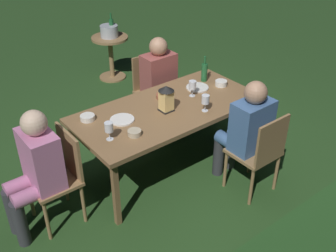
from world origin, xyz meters
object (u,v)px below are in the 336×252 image
(wine_glass_a, at_px, (109,128))
(plate_a, at_px, (122,120))
(wine_glass_c, at_px, (192,86))
(lantern_centerpiece, at_px, (166,97))
(person_in_rust, at_px, (162,81))
(bowl_bread, at_px, (134,133))
(chair_side_left_a, at_px, (152,87))
(side_table, at_px, (111,51))
(chair_head_far, at_px, (60,173))
(person_in_pink, at_px, (35,168))
(dining_table, at_px, (168,112))
(chair_side_right_a, at_px, (260,151))
(bowl_olives, at_px, (88,117))
(wine_glass_b, at_px, (205,100))
(bowl_salad, at_px, (163,96))
(green_bottle_on_table, at_px, (204,72))
(person_in_blue, at_px, (246,129))
(ice_bucket, at_px, (109,30))
(plate_b, at_px, (197,87))

(wine_glass_a, xyz_separation_m, plate_a, (-0.26, -0.20, -0.11))
(plate_a, bearing_deg, wine_glass_a, 38.51)
(wine_glass_c, bearing_deg, lantern_centerpiece, 10.87)
(person_in_rust, xyz_separation_m, bowl_bread, (0.97, 0.87, 0.12))
(chair_side_left_a, distance_m, side_table, 1.48)
(wine_glass_c, bearing_deg, chair_head_far, 1.36)
(side_table, bearing_deg, person_in_pink, 47.59)
(dining_table, distance_m, wine_glass_a, 0.78)
(lantern_centerpiece, xyz_separation_m, side_table, (-0.77, -2.34, -0.44))
(chair_side_left_a, bearing_deg, person_in_pink, 25.07)
(plate_a, bearing_deg, chair_side_right_a, 135.05)
(lantern_centerpiece, xyz_separation_m, bowl_bread, (0.49, 0.17, -0.12))
(dining_table, relative_size, lantern_centerpiece, 7.12)
(chair_side_left_a, relative_size, plate_a, 3.80)
(person_in_pink, xyz_separation_m, lantern_centerpiece, (-1.33, 0.04, 0.24))
(lantern_centerpiece, height_order, bowl_olives, lantern_centerpiece)
(wine_glass_b, height_order, bowl_salad, wine_glass_b)
(green_bottle_on_table, relative_size, bowl_salad, 2.22)
(plate_a, bearing_deg, person_in_blue, 141.88)
(dining_table, height_order, wine_glass_b, wine_glass_b)
(chair_side_right_a, bearing_deg, wine_glass_a, -31.21)
(bowl_bread, bearing_deg, wine_glass_a, -20.66)
(wine_glass_a, bearing_deg, chair_side_right_a, 148.79)
(wine_glass_a, distance_m, wine_glass_c, 1.11)
(person_in_rust, xyz_separation_m, plate_a, (0.92, 0.58, 0.10))
(green_bottle_on_table, bearing_deg, bowl_bread, 19.83)
(chair_head_far, height_order, person_in_rust, person_in_rust)
(dining_table, relative_size, wine_glass_a, 11.16)
(wine_glass_c, bearing_deg, person_in_pink, 1.20)
(wine_glass_a, xyz_separation_m, ice_bucket, (-1.46, -2.44, -0.09))
(lantern_centerpiece, relative_size, bowl_salad, 2.03)
(person_in_blue, relative_size, person_in_rust, 1.00)
(chair_side_left_a, bearing_deg, bowl_bread, 47.67)
(chair_head_far, distance_m, bowl_salad, 1.31)
(person_in_rust, relative_size, bowl_bread, 9.39)
(wine_glass_b, bearing_deg, lantern_centerpiece, -38.74)
(chair_head_far, distance_m, ice_bucket, 3.00)
(side_table, bearing_deg, person_in_rust, 80.06)
(dining_table, xyz_separation_m, lantern_centerpiece, (0.05, 0.04, 0.20))
(plate_b, bearing_deg, person_in_pink, 4.14)
(chair_side_left_a, xyz_separation_m, side_table, (-0.29, -1.45, -0.05))
(person_in_pink, distance_m, bowl_bread, 0.88)
(chair_side_right_a, height_order, plate_a, chair_side_right_a)
(dining_table, xyz_separation_m, green_bottle_on_table, (-0.69, -0.23, 0.16))
(bowl_salad, bearing_deg, wine_glass_b, 108.98)
(chair_side_right_a, xyz_separation_m, plate_a, (0.92, -0.91, 0.25))
(lantern_centerpiece, height_order, wine_glass_a, lantern_centerpiece)
(chair_side_left_a, bearing_deg, person_in_blue, 90.00)
(side_table, bearing_deg, chair_side_left_a, 78.75)
(wine_glass_a, height_order, plate_b, wine_glass_a)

